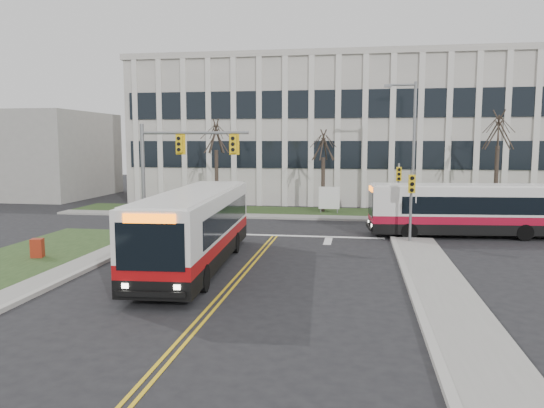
{
  "coord_description": "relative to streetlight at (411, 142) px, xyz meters",
  "views": [
    {
      "loc": [
        4.43,
        -20.71,
        5.19
      ],
      "look_at": [
        0.11,
        6.3,
        2.0
      ],
      "focal_mm": 35.0,
      "sensor_mm": 36.0,
      "label": 1
    }
  ],
  "objects": [
    {
      "name": "signal_pole_near",
      "position": [
        -0.83,
        -9.3,
        -2.69
      ],
      "size": [
        0.34,
        0.39,
        3.8
      ],
      "color": "slate",
      "rests_on": "ground"
    },
    {
      "name": "streetlight",
      "position": [
        0.0,
        0.0,
        0.0
      ],
      "size": [
        2.15,
        0.25,
        9.2
      ],
      "color": "slate",
      "rests_on": "ground"
    },
    {
      "name": "bus_cross",
      "position": [
        2.5,
        -6.7,
        -3.78
      ],
      "size": [
        10.79,
        3.24,
        2.83
      ],
      "primitive_type": null,
      "rotation": [
        0.0,
        0.0,
        -1.48
      ],
      "color": "silver",
      "rests_on": "ground"
    },
    {
      "name": "sidewalk_east",
      "position": [
        -0.53,
        -21.2,
        -5.12
      ],
      "size": [
        2.0,
        26.0,
        0.14
      ],
      "primitive_type": "cube",
      "color": "#9E9B93",
      "rests_on": "ground"
    },
    {
      "name": "building_lawn",
      "position": [
        -3.03,
        1.8,
        -5.13
      ],
      "size": [
        44.0,
        5.0,
        0.12
      ],
      "primitive_type": "cube",
      "color": "#28401B",
      "rests_on": "ground"
    },
    {
      "name": "bus_main",
      "position": [
        -10.18,
        -15.89,
        -3.64
      ],
      "size": [
        3.23,
        11.81,
        3.11
      ],
      "primitive_type": null,
      "rotation": [
        0.0,
        0.0,
        0.06
      ],
      "color": "silver",
      "rests_on": "ground"
    },
    {
      "name": "tree_mid",
      "position": [
        -6.03,
        2.0,
        -0.31
      ],
      "size": [
        1.8,
        1.8,
        6.82
      ],
      "color": "#42352B",
      "rests_on": "ground"
    },
    {
      "name": "directory_sign",
      "position": [
        -5.53,
        1.3,
        -4.02
      ],
      "size": [
        1.5,
        0.12,
        2.0
      ],
      "color": "slate",
      "rests_on": "ground"
    },
    {
      "name": "signal_pole_far",
      "position": [
        -0.83,
        -0.8,
        -2.69
      ],
      "size": [
        0.34,
        0.39,
        3.8
      ],
      "color": "slate",
      "rests_on": "ground"
    },
    {
      "name": "ground",
      "position": [
        -8.03,
        -16.2,
        -5.19
      ],
      "size": [
        120.0,
        120.0,
        0.0
      ],
      "primitive_type": "plane",
      "color": "black",
      "rests_on": "ground"
    },
    {
      "name": "building_annex",
      "position": [
        -34.03,
        9.8,
        -1.19
      ],
      "size": [
        12.0,
        12.0,
        8.0
      ],
      "primitive_type": "cube",
      "color": "#9E9B93",
      "rests_on": "ground"
    },
    {
      "name": "tree_right",
      "position": [
        5.97,
        1.8,
        0.71
      ],
      "size": [
        1.8,
        1.8,
        8.25
      ],
      "color": "#42352B",
      "rests_on": "ground"
    },
    {
      "name": "office_building",
      "position": [
        -3.03,
        13.8,
        0.81
      ],
      "size": [
        40.0,
        16.0,
        12.0
      ],
      "primitive_type": "cube",
      "color": "beige",
      "rests_on": "ground"
    },
    {
      "name": "sidewalk_west",
      "position": [
        -15.03,
        -21.2,
        -5.12
      ],
      "size": [
        1.2,
        26.0,
        0.14
      ],
      "primitive_type": "cube",
      "color": "#9E9B93",
      "rests_on": "ground"
    },
    {
      "name": "sidewalk_cross",
      "position": [
        -3.03,
        -1.0,
        -5.12
      ],
      "size": [
        44.0,
        1.6,
        0.14
      ],
      "primitive_type": "cube",
      "color": "#9E9B93",
      "rests_on": "ground"
    },
    {
      "name": "mast_arm_signal",
      "position": [
        -13.65,
        -9.04,
        -0.94
      ],
      "size": [
        6.11,
        0.38,
        6.2
      ],
      "color": "slate",
      "rests_on": "ground"
    },
    {
      "name": "newspaper_box_red",
      "position": [
        -17.53,
        -15.76,
        -4.72
      ],
      "size": [
        0.6,
        0.56,
        0.95
      ],
      "primitive_type": "cube",
      "rotation": [
        0.0,
        0.0,
        0.25
      ],
      "color": "maroon",
      "rests_on": "ground"
    },
    {
      "name": "tree_left",
      "position": [
        -14.03,
        1.8,
        0.32
      ],
      "size": [
        1.8,
        1.8,
        7.7
      ],
      "color": "#42352B",
      "rests_on": "ground"
    }
  ]
}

